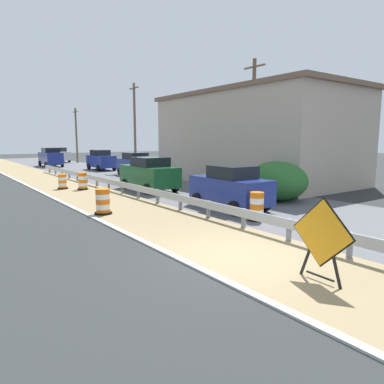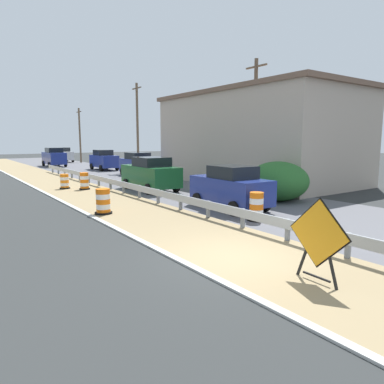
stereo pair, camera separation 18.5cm
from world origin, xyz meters
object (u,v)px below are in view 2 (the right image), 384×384
at_px(car_lead_far_lane, 151,174).
at_px(traffic_barrel_far, 84,182).
at_px(traffic_barrel_close, 103,203).
at_px(car_lead_near_lane, 230,187).
at_px(traffic_barrel_nearest, 256,208).
at_px(utility_pole_near, 255,122).
at_px(car_trailing_far_lane, 54,157).
at_px(traffic_barrel_mid, 65,182).
at_px(warning_sign_diamond, 318,237).
at_px(car_trailing_near_lane, 63,155).
at_px(car_mid_far_lane, 139,164).
at_px(car_distant_a, 104,160).
at_px(utility_pole_far, 80,135).
at_px(utility_pole_mid, 137,126).

bearing_deg(car_lead_far_lane, traffic_barrel_far, 50.30).
height_order(traffic_barrel_close, car_lead_near_lane, car_lead_near_lane).
xyz_separation_m(traffic_barrel_nearest, utility_pole_near, (7.14, 7.28, 3.81)).
height_order(traffic_barrel_close, car_trailing_far_lane, car_trailing_far_lane).
distance_m(traffic_barrel_mid, utility_pole_near, 13.05).
bearing_deg(traffic_barrel_close, car_lead_near_lane, -24.05).
bearing_deg(traffic_barrel_far, warning_sign_diamond, -92.37).
relative_size(traffic_barrel_mid, car_trailing_near_lane, 0.22).
bearing_deg(car_trailing_far_lane, traffic_barrel_close, 170.24).
height_order(car_mid_far_lane, car_trailing_far_lane, car_trailing_far_lane).
height_order(car_lead_near_lane, car_distant_a, car_distant_a).
bearing_deg(utility_pole_far, car_trailing_near_lane, 118.10).
height_order(car_trailing_far_lane, utility_pole_mid, utility_pole_mid).
xyz_separation_m(traffic_barrel_close, car_lead_far_lane, (5.12, 5.14, 0.56)).
xyz_separation_m(traffic_barrel_mid, traffic_barrel_far, (0.94, -1.09, 0.06)).
relative_size(traffic_barrel_far, utility_pole_mid, 0.12).
bearing_deg(car_trailing_near_lane, utility_pole_near, 4.81).
relative_size(car_lead_near_lane, utility_pole_mid, 0.47).
bearing_deg(car_mid_far_lane, traffic_barrel_mid, -60.09).
bearing_deg(utility_pole_near, traffic_barrel_close, -167.58).
relative_size(car_lead_near_lane, car_distant_a, 0.98).
bearing_deg(car_trailing_far_lane, car_lead_near_lane, -179.80).
bearing_deg(utility_pole_near, utility_pole_mid, 92.09).
distance_m(traffic_barrel_mid, car_lead_far_lane, 5.76).
distance_m(traffic_barrel_nearest, car_mid_far_lane, 19.12).
distance_m(traffic_barrel_nearest, utility_pole_near, 10.88).
bearing_deg(utility_pole_mid, warning_sign_diamond, -109.24).
distance_m(car_mid_far_lane, utility_pole_far, 21.19).
relative_size(car_distant_a, utility_pole_mid, 0.48).
bearing_deg(car_mid_far_lane, utility_pole_mid, 151.44).
bearing_deg(utility_pole_mid, car_mid_far_lane, -116.50).
bearing_deg(car_lead_near_lane, traffic_barrel_nearest, 163.96).
xyz_separation_m(car_lead_near_lane, utility_pole_mid, (5.78, 20.73, 3.53)).
bearing_deg(traffic_barrel_nearest, utility_pole_mid, 74.18).
height_order(traffic_barrel_mid, utility_pole_far, utility_pole_far).
height_order(warning_sign_diamond, car_lead_far_lane, car_lead_far_lane).
height_order(car_lead_near_lane, utility_pole_far, utility_pole_far).
height_order(car_mid_far_lane, car_distant_a, car_distant_a).
height_order(warning_sign_diamond, car_mid_far_lane, car_mid_far_lane).
bearing_deg(traffic_barrel_mid, warning_sign_diamond, -89.38).
distance_m(traffic_barrel_close, car_distant_a, 23.08).
height_order(car_lead_far_lane, utility_pole_mid, utility_pole_mid).
bearing_deg(traffic_barrel_mid, utility_pole_mid, 43.06).
xyz_separation_m(warning_sign_diamond, car_lead_far_lane, (4.01, 14.97, 0.00)).
bearing_deg(traffic_barrel_far, traffic_barrel_close, -103.11).
xyz_separation_m(traffic_barrel_nearest, car_trailing_near_lane, (4.39, 42.53, 0.52)).
distance_m(car_lead_near_lane, car_trailing_far_lane, 31.95).
bearing_deg(car_lead_near_lane, warning_sign_diamond, 153.28).
bearing_deg(utility_pole_far, car_lead_far_lane, -100.07).
height_order(warning_sign_diamond, car_trailing_far_lane, car_trailing_far_lane).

